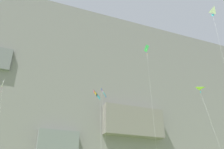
% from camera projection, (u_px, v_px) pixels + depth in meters
% --- Properties ---
extents(cliff_face, '(180.00, 30.23, 58.39)m').
position_uv_depth(cliff_face, '(55.00, 104.00, 76.48)').
color(cliff_face, slate).
rests_on(cliff_face, ground).
extents(kite_diamond_high_center, '(3.11, 6.75, 34.14)m').
position_uv_depth(kite_diamond_high_center, '(147.00, 54.00, 54.12)').
color(kite_diamond_high_center, green).
rests_on(kite_diamond_high_center, ground).
extents(kite_banner_far_right, '(2.05, 6.49, 17.21)m').
position_uv_depth(kite_banner_far_right, '(97.00, 100.00, 36.88)').
color(kite_banner_far_right, black).
rests_on(kite_banner_far_right, ground).
extents(kite_banner_low_right, '(2.84, 4.19, 23.45)m').
position_uv_depth(kite_banner_low_right, '(104.00, 99.00, 52.28)').
color(kite_banner_low_right, black).
rests_on(kite_banner_low_right, ground).
extents(kite_delta_mid_center, '(2.29, 2.44, 27.08)m').
position_uv_depth(kite_delta_mid_center, '(211.00, 20.00, 35.34)').
color(kite_delta_mid_center, white).
rests_on(kite_delta_mid_center, ground).
extents(kite_delta_mid_left, '(2.35, 5.75, 17.62)m').
position_uv_depth(kite_delta_mid_left, '(201.00, 97.00, 37.35)').
color(kite_delta_mid_left, '#8CCC33').
rests_on(kite_delta_mid_left, ground).
extents(kite_diamond_high_right, '(2.49, 3.00, 21.13)m').
position_uv_depth(kite_diamond_high_right, '(2.00, 90.00, 41.09)').
color(kite_diamond_high_right, white).
rests_on(kite_diamond_high_right, ground).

